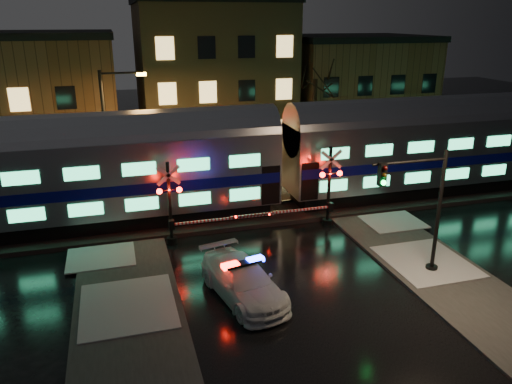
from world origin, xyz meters
The scene contains 13 objects.
ground centered at (0.00, 0.00, 0.00)m, with size 120.00×120.00×0.00m, color black.
ballast centered at (0.00, 5.00, 0.12)m, with size 90.00×4.20×0.24m, color black.
sidewalk_left centered at (-6.50, -6.00, 0.06)m, with size 4.00×20.00×0.12m, color #2D2D2D.
sidewalk_right centered at (6.50, -6.00, 0.06)m, with size 4.00×20.00×0.12m, color #2D2D2D.
building_left centered at (-13.00, 22.00, 4.50)m, with size 14.00×10.00×9.00m, color #533420.
building_mid centered at (2.00, 22.50, 5.75)m, with size 12.00×11.00×11.50m, color brown.
building_right centered at (15.00, 22.00, 4.25)m, with size 12.00×10.00×8.50m, color #533420.
train centered at (2.34, 5.00, 3.38)m, with size 51.00×3.12×5.92m.
police_car centered at (-2.09, -3.42, 0.73)m, with size 3.01×5.28×1.61m.
crossing_signal_right centered at (3.72, 2.31, 1.77)m, with size 6.04×0.67×4.27m.
crossing_signal_left centered at (-3.81, 2.31, 1.71)m, with size 5.83×0.66×4.13m.
traffic_light centered at (5.46, -3.69, 2.90)m, with size 3.53×0.66×5.45m.
streetlight centered at (-6.61, 9.00, 4.47)m, with size 2.59×0.27×7.76m.
Camera 1 is at (-6.39, -20.12, 10.43)m, focal length 35.00 mm.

